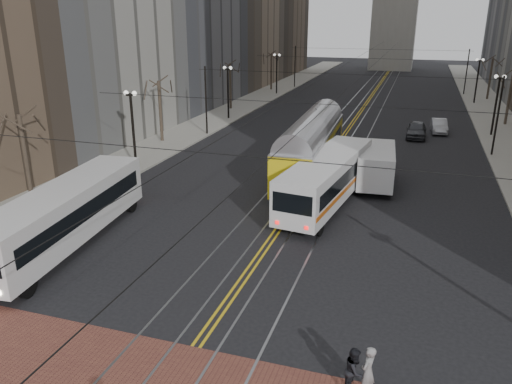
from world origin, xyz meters
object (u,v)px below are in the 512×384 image
Objects in this scene: rear_bus at (327,181)px; cargo_van at (376,168)px; pedestrian_c at (354,370)px; transit_bus at (66,217)px; sedan_grey at (416,130)px; streetcar at (311,151)px; pedestrian_b at (368,371)px; sedan_silver at (439,126)px.

rear_bus is 5.24m from cargo_van.
cargo_van reaches higher than pedestrian_c.
cargo_van is (2.54, 4.58, -0.20)m from rear_bus.
transit_bus reaches higher than pedestrian_c.
transit_bus is 7.74× the size of pedestrian_c.
pedestrian_c is at bearing -91.54° from sedan_grey.
streetcar reaches higher than rear_bus.
pedestrian_c reaches higher than sedan_grey.
pedestrian_b reaches higher than sedan_grey.
pedestrian_b reaches higher than pedestrian_c.
transit_bus reaches higher than pedestrian_b.
sedan_silver is (2.13, 2.97, -0.10)m from sedan_grey.
streetcar is 2.45× the size of cargo_van.
transit_bus reaches higher than rear_bus.
rear_bus is 2.86× the size of sedan_silver.
rear_bus is (2.30, -6.01, -0.20)m from streetcar.
sedan_grey is 36.69m from pedestrian_b.
rear_bus is at bearing -145.44° from pedestrian_b.
pedestrian_b is (4.20, -16.03, -0.66)m from rear_bus.
streetcar is 16.35m from sedan_grey.
transit_bus is at bearing -118.05° from sedan_grey.
rear_bus reaches higher than cargo_van.
cargo_van is 20.68m from pedestrian_b.
streetcar is 3.24× the size of sedan_grey.
cargo_van reaches higher than sedan_silver.
transit_bus is 20.10m from cargo_van.
transit_bus is 1.05× the size of rear_bus.
rear_bus is 6.84× the size of pedestrian_b.
streetcar is 22.99m from pedestrian_b.
cargo_van is 19.58m from sedan_silver.
streetcar is at bearing 54.11° from transit_bus.
cargo_van is at bearing -155.52° from pedestrian_b.
pedestrian_b is at bearing -98.10° from sedan_silver.
transit_bus is 0.84× the size of streetcar.
pedestrian_b is at bearing -67.70° from rear_bus.
cargo_van is (4.84, -1.43, -0.40)m from streetcar.
cargo_van is 1.46× the size of sedan_silver.
streetcar reaches higher than sedan_grey.
rear_bus is at bearing -122.97° from cargo_van.
pedestrian_c is (3.80, -16.03, -0.72)m from rear_bus.
cargo_van is (14.01, 14.41, -0.21)m from transit_bus.
sedan_grey is (7.22, 14.64, -0.95)m from streetcar.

